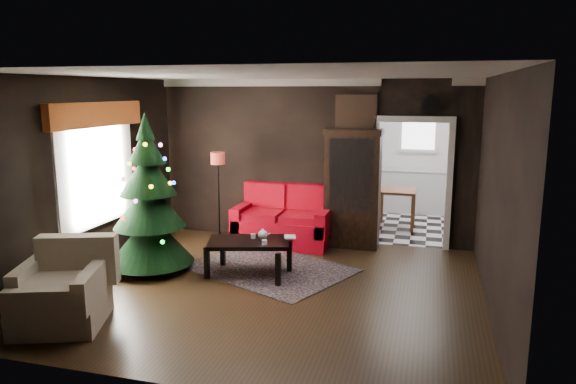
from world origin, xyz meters
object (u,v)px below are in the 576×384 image
(floor_lamp, at_px, (219,197))
(curio_cabinet, at_px, (353,191))
(loveseat, at_px, (283,216))
(kitchen_table, at_px, (397,209))
(teapot, at_px, (263,234))
(wall_clock, at_px, (431,105))
(christmas_tree, at_px, (149,200))
(armchair, at_px, (60,286))
(coffee_table, at_px, (249,257))

(floor_lamp, bearing_deg, curio_cabinet, 12.24)
(loveseat, height_order, kitchen_table, loveseat)
(teapot, height_order, wall_clock, wall_clock)
(curio_cabinet, height_order, kitchen_table, curio_cabinet)
(curio_cabinet, xyz_separation_m, christmas_tree, (-2.66, -2.01, 0.10))
(armchair, bearing_deg, curio_cabinet, 36.67)
(armchair, bearing_deg, floor_lamp, 63.21)
(christmas_tree, xyz_separation_m, teapot, (1.64, 0.25, -0.46))
(wall_clock, bearing_deg, floor_lamp, -169.05)
(curio_cabinet, height_order, armchair, curio_cabinet)
(loveseat, xyz_separation_m, wall_clock, (2.35, 0.40, 1.88))
(floor_lamp, bearing_deg, teapot, -46.66)
(christmas_tree, relative_size, kitchen_table, 3.15)
(armchair, height_order, coffee_table, armchair)
(armchair, bearing_deg, coffee_table, 35.41)
(teapot, bearing_deg, wall_clock, 41.07)
(armchair, distance_m, kitchen_table, 6.33)
(floor_lamp, distance_m, armchair, 3.52)
(armchair, bearing_deg, loveseat, 48.51)
(curio_cabinet, xyz_separation_m, teapot, (-1.02, -1.75, -0.36))
(curio_cabinet, relative_size, kitchen_table, 2.53)
(loveseat, bearing_deg, teapot, -85.07)
(loveseat, height_order, wall_clock, wall_clock)
(floor_lamp, bearing_deg, coffee_table, -53.38)
(loveseat, bearing_deg, wall_clock, 9.66)
(loveseat, bearing_deg, coffee_table, -91.54)
(loveseat, distance_m, teapot, 1.54)
(loveseat, bearing_deg, armchair, -112.35)
(loveseat, relative_size, teapot, 10.87)
(loveseat, xyz_separation_m, floor_lamp, (-1.07, -0.26, 0.33))
(loveseat, bearing_deg, floor_lamp, -166.25)
(floor_lamp, distance_m, kitchen_table, 3.48)
(loveseat, distance_m, wall_clock, 3.04)
(floor_lamp, bearing_deg, loveseat, 13.75)
(curio_cabinet, height_order, christmas_tree, christmas_tree)
(wall_clock, distance_m, kitchen_table, 2.43)
(wall_clock, bearing_deg, loveseat, -170.34)
(wall_clock, bearing_deg, armchair, -133.24)
(armchair, distance_m, teapot, 2.76)
(floor_lamp, height_order, wall_clock, wall_clock)
(loveseat, xyz_separation_m, teapot, (0.13, -1.53, 0.09))
(teapot, bearing_deg, coffee_table, -149.00)
(wall_clock, bearing_deg, kitchen_table, 113.75)
(coffee_table, bearing_deg, armchair, -125.45)
(armchair, relative_size, teapot, 6.25)
(christmas_tree, height_order, coffee_table, christmas_tree)
(christmas_tree, xyz_separation_m, coffee_table, (1.47, 0.15, -0.78))
(floor_lamp, height_order, teapot, floor_lamp)
(curio_cabinet, xyz_separation_m, kitchen_table, (0.65, 1.43, -0.57))
(coffee_table, height_order, kitchen_table, kitchen_table)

